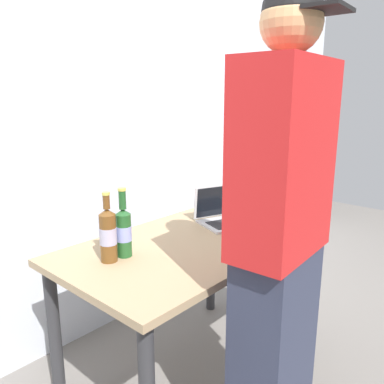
% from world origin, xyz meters
% --- Properties ---
extents(ground_plane, '(8.00, 8.00, 0.00)m').
position_xyz_m(ground_plane, '(0.00, 0.00, 0.00)').
color(ground_plane, slate).
rests_on(ground_plane, ground).
extents(desk, '(1.28, 0.77, 0.75)m').
position_xyz_m(desk, '(0.00, 0.00, 0.65)').
color(desk, '#9E8460').
rests_on(desk, ground).
extents(laptop, '(0.41, 0.36, 0.20)m').
position_xyz_m(laptop, '(0.38, 0.05, 0.79)').
color(laptop, '#B7BABC').
rests_on(laptop, desk).
extents(beer_bottle_green, '(0.07, 0.07, 0.31)m').
position_xyz_m(beer_bottle_green, '(-0.41, 0.10, 0.88)').
color(beer_bottle_green, brown).
rests_on(beer_bottle_green, desk).
extents(beer_bottle_dark, '(0.07, 0.07, 0.32)m').
position_xyz_m(beer_bottle_dark, '(-0.33, 0.10, 0.87)').
color(beer_bottle_dark, '#1E5123').
rests_on(beer_bottle_dark, desk).
extents(person_figure, '(0.42, 0.30, 1.81)m').
position_xyz_m(person_figure, '(-0.17, -0.59, 0.92)').
color(person_figure, '#2D3347').
rests_on(person_figure, ground).
extents(back_wall, '(6.00, 0.10, 2.60)m').
position_xyz_m(back_wall, '(0.00, 0.76, 1.30)').
color(back_wall, silver).
rests_on(back_wall, ground).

